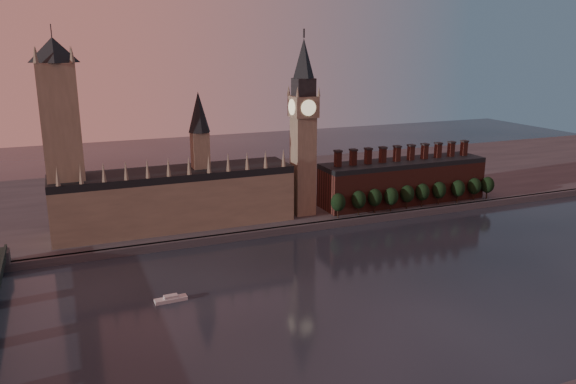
# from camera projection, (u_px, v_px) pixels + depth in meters

# --- Properties ---
(ground) EXTENTS (900.00, 900.00, 0.00)m
(ground) POSITION_uv_depth(u_px,v_px,m) (386.00, 295.00, 236.66)
(ground) COLOR black
(ground) RESTS_ON ground
(north_bank) EXTENTS (900.00, 182.00, 4.00)m
(north_bank) POSITION_uv_depth(u_px,v_px,m) (251.00, 192.00, 395.43)
(north_bank) COLOR #4D4D52
(north_bank) RESTS_ON ground
(palace_of_westminster) EXTENTS (130.00, 30.30, 74.00)m
(palace_of_westminster) POSITION_uv_depth(u_px,v_px,m) (176.00, 195.00, 310.29)
(palace_of_westminster) COLOR gray
(palace_of_westminster) RESTS_ON north_bank
(victoria_tower) EXTENTS (24.00, 24.00, 108.00)m
(victoria_tower) POSITION_uv_depth(u_px,v_px,m) (62.00, 134.00, 280.41)
(victoria_tower) COLOR gray
(victoria_tower) RESTS_ON north_bank
(big_ben) EXTENTS (15.00, 15.00, 107.00)m
(big_ben) POSITION_uv_depth(u_px,v_px,m) (303.00, 126.00, 324.28)
(big_ben) COLOR gray
(big_ben) RESTS_ON north_bank
(chimney_block) EXTENTS (110.00, 25.00, 37.00)m
(chimney_block) POSITION_uv_depth(u_px,v_px,m) (403.00, 181.00, 359.93)
(chimney_block) COLOR #51261F
(chimney_block) RESTS_ON north_bank
(embankment_tree_0) EXTENTS (8.60, 8.60, 14.88)m
(embankment_tree_0) POSITION_uv_depth(u_px,v_px,m) (338.00, 202.00, 326.56)
(embankment_tree_0) COLOR black
(embankment_tree_0) RESTS_ON north_bank
(embankment_tree_1) EXTENTS (8.60, 8.60, 14.88)m
(embankment_tree_1) POSITION_uv_depth(u_px,v_px,m) (359.00, 200.00, 332.29)
(embankment_tree_1) COLOR black
(embankment_tree_1) RESTS_ON north_bank
(embankment_tree_2) EXTENTS (8.60, 8.60, 14.88)m
(embankment_tree_2) POSITION_uv_depth(u_px,v_px,m) (375.00, 198.00, 336.76)
(embankment_tree_2) COLOR black
(embankment_tree_2) RESTS_ON north_bank
(embankment_tree_3) EXTENTS (8.60, 8.60, 14.88)m
(embankment_tree_3) POSITION_uv_depth(u_px,v_px,m) (391.00, 196.00, 339.42)
(embankment_tree_3) COLOR black
(embankment_tree_3) RESTS_ON north_bank
(embankment_tree_4) EXTENTS (8.60, 8.60, 14.88)m
(embankment_tree_4) POSITION_uv_depth(u_px,v_px,m) (407.00, 194.00, 345.26)
(embankment_tree_4) COLOR black
(embankment_tree_4) RESTS_ON north_bank
(embankment_tree_5) EXTENTS (8.60, 8.60, 14.88)m
(embankment_tree_5) POSITION_uv_depth(u_px,v_px,m) (422.00, 192.00, 349.35)
(embankment_tree_5) COLOR black
(embankment_tree_5) RESTS_ON north_bank
(embankment_tree_6) EXTENTS (8.60, 8.60, 14.88)m
(embankment_tree_6) POSITION_uv_depth(u_px,v_px,m) (439.00, 190.00, 353.94)
(embankment_tree_6) COLOR black
(embankment_tree_6) RESTS_ON north_bank
(embankment_tree_7) EXTENTS (8.60, 8.60, 14.88)m
(embankment_tree_7) POSITION_uv_depth(u_px,v_px,m) (458.00, 188.00, 358.20)
(embankment_tree_7) COLOR black
(embankment_tree_7) RESTS_ON north_bank
(embankment_tree_8) EXTENTS (8.60, 8.60, 14.88)m
(embankment_tree_8) POSITION_uv_depth(u_px,v_px,m) (474.00, 186.00, 363.96)
(embankment_tree_8) COLOR black
(embankment_tree_8) RESTS_ON north_bank
(embankment_tree_9) EXTENTS (8.60, 8.60, 14.88)m
(embankment_tree_9) POSITION_uv_depth(u_px,v_px,m) (487.00, 185.00, 367.09)
(embankment_tree_9) COLOR black
(embankment_tree_9) RESTS_ON north_bank
(river_boat) EXTENTS (13.45, 4.39, 2.66)m
(river_boat) POSITION_uv_depth(u_px,v_px,m) (171.00, 299.00, 230.87)
(river_boat) COLOR silver
(river_boat) RESTS_ON ground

